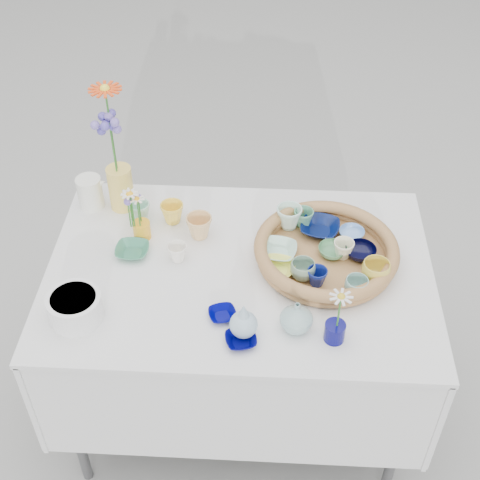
{
  "coord_description": "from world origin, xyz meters",
  "views": [
    {
      "loc": [
        0.08,
        -1.56,
        2.29
      ],
      "look_at": [
        0.0,
        0.02,
        0.87
      ],
      "focal_mm": 50.0,
      "sensor_mm": 36.0,
      "label": 1
    }
  ],
  "objects_px": {
    "bud_vase_seafoam": "(297,316)",
    "tall_vase_yellow": "(121,188)",
    "wicker_tray": "(326,252)",
    "display_table": "(240,404)"
  },
  "relations": [
    {
      "from": "bud_vase_seafoam",
      "to": "display_table",
      "type": "bearing_deg",
      "value": 126.13
    },
    {
      "from": "wicker_tray",
      "to": "tall_vase_yellow",
      "type": "bearing_deg",
      "value": 160.92
    },
    {
      "from": "wicker_tray",
      "to": "tall_vase_yellow",
      "type": "distance_m",
      "value": 0.76
    },
    {
      "from": "wicker_tray",
      "to": "display_table",
      "type": "bearing_deg",
      "value": -169.88
    },
    {
      "from": "bud_vase_seafoam",
      "to": "wicker_tray",
      "type": "bearing_deg",
      "value": 71.44
    },
    {
      "from": "tall_vase_yellow",
      "to": "wicker_tray",
      "type": "bearing_deg",
      "value": -19.08
    },
    {
      "from": "bud_vase_seafoam",
      "to": "tall_vase_yellow",
      "type": "xyz_separation_m",
      "value": [
        -0.62,
        0.55,
        0.03
      ]
    },
    {
      "from": "wicker_tray",
      "to": "bud_vase_seafoam",
      "type": "height_order",
      "value": "bud_vase_seafoam"
    },
    {
      "from": "bud_vase_seafoam",
      "to": "tall_vase_yellow",
      "type": "height_order",
      "value": "tall_vase_yellow"
    },
    {
      "from": "display_table",
      "to": "wicker_tray",
      "type": "xyz_separation_m",
      "value": [
        0.28,
        0.05,
        0.8
      ]
    }
  ]
}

